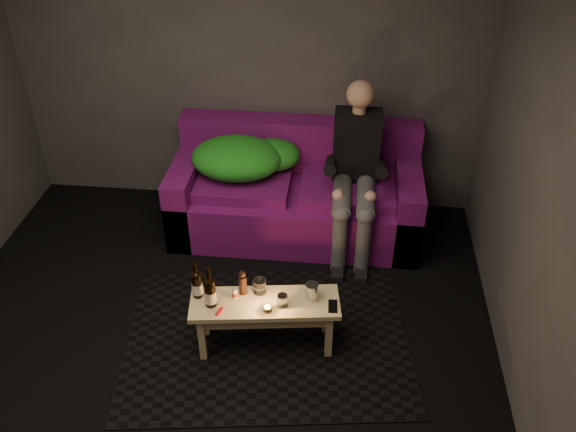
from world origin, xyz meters
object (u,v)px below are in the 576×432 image
sofa (296,195)px  beer_bottle_b (210,292)px  beer_bottle_a (197,284)px  steel_cup (312,291)px  person (355,168)px  coffee_table (265,310)px

sofa → beer_bottle_b: 1.58m
beer_bottle_a → steel_cup: 0.76m
beer_bottle_a → steel_cup: bearing=4.2°
person → beer_bottle_b: person is taller
steel_cup → beer_bottle_a: bearing=-175.8°
beer_bottle_a → beer_bottle_b: 0.13m
person → coffee_table: (-0.56, -1.27, -0.38)m
sofa → coffee_table: (-0.08, -1.44, 0.01)m
person → beer_bottle_a: (-1.02, -1.26, -0.21)m
beer_bottle_a → beer_bottle_b: beer_bottle_b is taller
person → steel_cup: (-0.26, -1.20, -0.25)m
beer_bottle_b → steel_cup: (0.66, 0.13, -0.06)m
sofa → beer_bottle_a: sofa is taller
coffee_table → person: bearing=66.1°
beer_bottle_b → person: bearing=55.7°
sofa → beer_bottle_b: size_ratio=6.63×
sofa → steel_cup: sofa is taller
beer_bottle_a → steel_cup: (0.76, 0.06, -0.04)m
sofa → person: person is taller
steel_cup → sofa: bearing=99.5°
sofa → beer_bottle_a: bearing=-110.4°
person → sofa: bearing=160.8°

